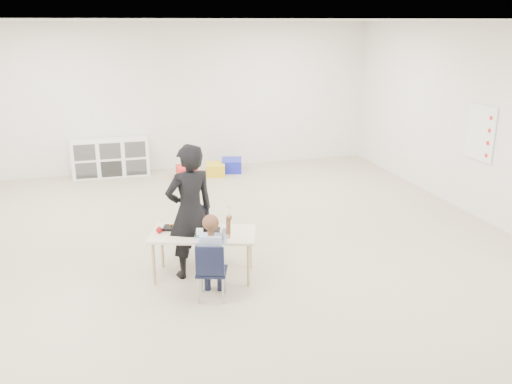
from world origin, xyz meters
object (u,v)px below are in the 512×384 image
object	(u,v)px
cubby_shelf	(111,158)
adult	(190,212)
chair_near	(212,270)
child	(211,254)
table	(204,254)

from	to	relation	value
cubby_shelf	adult	bearing A→B (deg)	-80.33
chair_near	child	xyz separation A→B (m)	(0.00, 0.00, 0.18)
table	chair_near	distance (m)	0.53
chair_near	cubby_shelf	distance (m)	5.26
chair_near	adult	world-z (taller)	adult
chair_near	cubby_shelf	size ratio (longest dim) A/B	0.46
chair_near	adult	distance (m)	0.76
chair_near	cubby_shelf	world-z (taller)	cubby_shelf
child	cubby_shelf	xyz separation A→B (m)	(-0.89, 5.19, -0.15)
child	chair_near	bearing A→B (deg)	0.00
cubby_shelf	adult	world-z (taller)	adult
chair_near	child	distance (m)	0.18
chair_near	child	world-z (taller)	child
adult	cubby_shelf	bearing A→B (deg)	-95.32
chair_near	adult	bearing A→B (deg)	118.19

